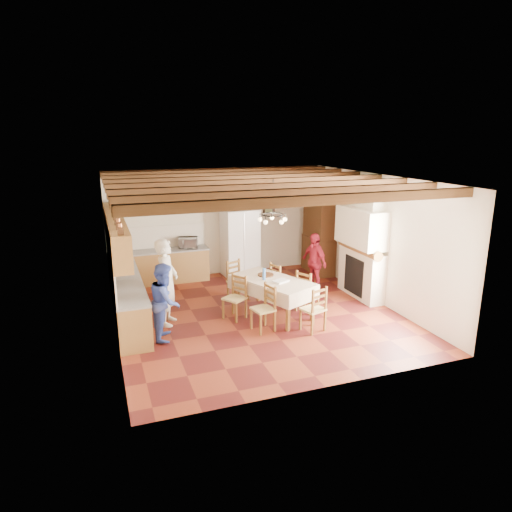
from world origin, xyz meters
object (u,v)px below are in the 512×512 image
(hutch, at_px, (319,233))
(chair_end_far, at_px, (238,281))
(chair_left_far, at_px, (234,298))
(refrigerator, at_px, (240,242))
(person_woman_red, at_px, (314,262))
(chair_right_far, at_px, (281,282))
(chair_right_near, at_px, (307,291))
(chair_end_near, at_px, (313,308))
(chair_left_near, at_px, (263,308))
(dining_table, at_px, (272,283))
(person_man, at_px, (167,282))
(person_woman_blue, at_px, (165,301))
(microwave, at_px, (188,243))

(hutch, bearing_deg, chair_end_far, -152.07)
(chair_left_far, relative_size, chair_end_far, 1.00)
(refrigerator, xyz_separation_m, person_woman_red, (1.37, -1.89, -0.19))
(chair_right_far, bearing_deg, chair_right_near, -172.62)
(hutch, distance_m, chair_end_near, 4.16)
(refrigerator, distance_m, chair_left_near, 3.87)
(chair_right_near, relative_size, person_woman_red, 0.64)
(dining_table, bearing_deg, chair_right_near, -4.56)
(person_man, relative_size, person_woman_red, 1.23)
(chair_right_near, bearing_deg, person_woman_red, -62.65)
(person_man, xyz_separation_m, person_woman_blue, (-0.15, -0.67, -0.16))
(chair_right_near, relative_size, chair_right_far, 1.00)
(person_woman_blue, distance_m, person_woman_red, 4.29)
(chair_left_far, height_order, person_man, person_man)
(dining_table, height_order, chair_left_far, chair_left_far)
(dining_table, distance_m, person_woman_blue, 2.42)
(dining_table, relative_size, person_woman_blue, 1.38)
(chair_right_near, relative_size, person_man, 0.52)
(chair_left_far, relative_size, microwave, 1.88)
(person_man, relative_size, person_woman_blue, 1.21)
(hutch, bearing_deg, chair_left_far, -140.97)
(person_man, bearing_deg, dining_table, -76.41)
(chair_right_near, height_order, person_man, person_man)
(chair_right_near, distance_m, person_woman_red, 1.48)
(chair_right_far, distance_m, person_woman_red, 1.22)
(chair_left_near, height_order, person_woman_red, person_woman_red)
(person_woman_blue, bearing_deg, dining_table, -65.83)
(chair_end_near, xyz_separation_m, chair_end_far, (-0.89, 2.22, 0.00))
(chair_left_near, bearing_deg, microwave, 178.70)
(microwave, bearing_deg, person_woman_blue, -95.72)
(chair_left_near, relative_size, microwave, 1.88)
(refrigerator, distance_m, dining_table, 3.07)
(chair_right_far, bearing_deg, microwave, 19.96)
(dining_table, bearing_deg, person_man, 172.94)
(refrigerator, bearing_deg, chair_left_far, -113.37)
(hutch, relative_size, person_woman_red, 1.55)
(chair_end_far, bearing_deg, person_man, -176.86)
(refrigerator, height_order, person_man, refrigerator)
(refrigerator, bearing_deg, dining_table, -97.88)
(hutch, xyz_separation_m, dining_table, (-2.44, -2.54, -0.42))
(hutch, bearing_deg, person_woman_red, -119.15)
(chair_end_near, bearing_deg, refrigerator, -103.91)
(hutch, relative_size, microwave, 4.53)
(chair_left_far, height_order, person_woman_red, person_woman_red)
(chair_left_far, height_order, chair_right_far, same)
(hutch, height_order, chair_left_far, hutch)
(chair_right_near, distance_m, person_woman_blue, 3.24)
(chair_left_near, bearing_deg, hutch, 126.10)
(chair_left_near, xyz_separation_m, chair_right_far, (0.99, 1.43, 0.00))
(refrigerator, height_order, dining_table, refrigerator)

